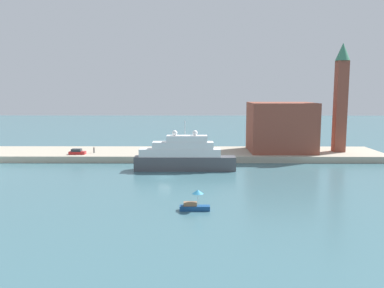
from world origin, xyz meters
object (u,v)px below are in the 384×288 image
(small_motorboat, at_px, (195,203))
(mooring_bollard, at_px, (189,155))
(parked_car, at_px, (77,152))
(harbor_building, at_px, (281,127))
(large_yacht, at_px, (184,156))
(person_figure, at_px, (94,150))
(bell_tower, at_px, (341,94))

(small_motorboat, distance_m, mooring_bollard, 39.70)
(mooring_bollard, bearing_deg, parked_car, 174.71)
(harbor_building, height_order, parked_car, harbor_building)
(large_yacht, bearing_deg, person_figure, 148.34)
(large_yacht, bearing_deg, parked_car, 155.87)
(person_figure, bearing_deg, parked_car, -147.66)
(harbor_building, distance_m, mooring_bollard, 26.32)
(small_motorboat, distance_m, bell_tower, 62.63)
(small_motorboat, bearing_deg, large_yacht, 94.70)
(large_yacht, height_order, parked_car, large_yacht)
(person_figure, relative_size, mooring_bollard, 2.32)
(parked_car, distance_m, person_figure, 4.37)
(small_motorboat, height_order, person_figure, person_figure)
(large_yacht, distance_m, bell_tower, 45.99)
(parked_car, relative_size, mooring_bollard, 5.90)
(parked_car, bearing_deg, person_figure, 32.34)
(large_yacht, distance_m, parked_car, 29.95)
(harbor_building, relative_size, parked_car, 4.12)
(harbor_building, relative_size, person_figure, 10.48)
(parked_car, bearing_deg, mooring_bollard, -5.29)
(bell_tower, xyz_separation_m, person_figure, (-64.01, -2.70, -14.48))
(large_yacht, bearing_deg, small_motorboat, -85.30)
(large_yacht, relative_size, harbor_building, 1.34)
(person_figure, distance_m, mooring_bollard, 25.06)
(small_motorboat, height_order, harbor_building, harbor_building)
(small_motorboat, bearing_deg, mooring_bollard, 92.22)
(harbor_building, distance_m, bell_tower, 17.53)
(bell_tower, bearing_deg, large_yacht, -156.85)
(person_figure, bearing_deg, small_motorboat, -59.67)
(large_yacht, bearing_deg, harbor_building, 35.14)
(large_yacht, distance_m, small_motorboat, 30.22)
(bell_tower, distance_m, mooring_bollard, 42.84)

